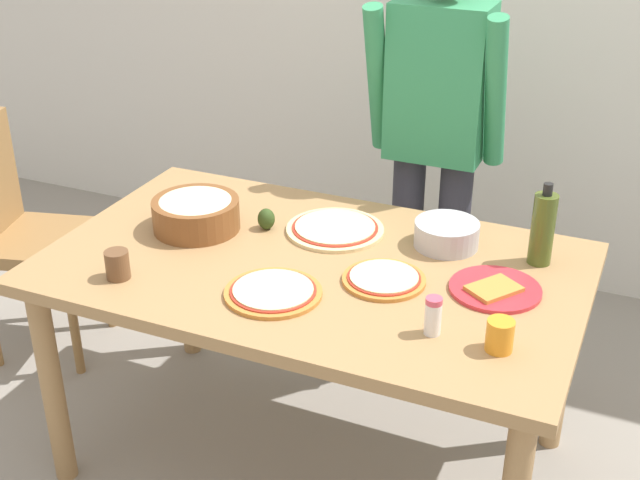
% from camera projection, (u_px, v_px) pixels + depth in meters
% --- Properties ---
extents(ground, '(8.00, 8.00, 0.00)m').
position_uv_depth(ground, '(314.00, 458.00, 2.88)').
color(ground, gray).
extents(dining_table, '(1.60, 0.96, 0.76)m').
position_uv_depth(dining_table, '(313.00, 288.00, 2.57)').
color(dining_table, '#A37A4C').
rests_on(dining_table, ground).
extents(person_cook, '(0.49, 0.25, 1.62)m').
position_uv_depth(person_cook, '(436.00, 133.00, 3.02)').
color(person_cook, '#2D2D38').
rests_on(person_cook, ground).
extents(chair_wooden_left, '(0.49, 0.49, 0.95)m').
position_uv_depth(chair_wooden_left, '(21.00, 225.00, 3.26)').
color(chair_wooden_left, olive).
rests_on(chair_wooden_left, ground).
extents(pizza_raw_on_board, '(0.32, 0.32, 0.02)m').
position_uv_depth(pizza_raw_on_board, '(335.00, 229.00, 2.71)').
color(pizza_raw_on_board, beige).
rests_on(pizza_raw_on_board, dining_table).
extents(pizza_cooked_on_tray, '(0.24, 0.24, 0.02)m').
position_uv_depth(pizza_cooked_on_tray, '(384.00, 279.00, 2.42)').
color(pizza_cooked_on_tray, '#C67A33').
rests_on(pizza_cooked_on_tray, dining_table).
extents(pizza_second_cooked, '(0.28, 0.28, 0.02)m').
position_uv_depth(pizza_second_cooked, '(273.00, 292.00, 2.36)').
color(pizza_second_cooked, '#C67A33').
rests_on(pizza_second_cooked, dining_table).
extents(plate_with_slice, '(0.26, 0.26, 0.02)m').
position_uv_depth(plate_with_slice, '(495.00, 289.00, 2.37)').
color(plate_with_slice, red).
rests_on(plate_with_slice, dining_table).
extents(popcorn_bowl, '(0.28, 0.28, 0.11)m').
position_uv_depth(popcorn_bowl, '(196.00, 211.00, 2.71)').
color(popcorn_bowl, brown).
rests_on(popcorn_bowl, dining_table).
extents(mixing_bowl_steel, '(0.20, 0.20, 0.08)m').
position_uv_depth(mixing_bowl_steel, '(447.00, 234.00, 2.61)').
color(mixing_bowl_steel, '#B7B7BC').
rests_on(mixing_bowl_steel, dining_table).
extents(olive_oil_bottle, '(0.07, 0.07, 0.26)m').
position_uv_depth(olive_oil_bottle, '(543.00, 228.00, 2.48)').
color(olive_oil_bottle, '#47561E').
rests_on(olive_oil_bottle, dining_table).
extents(cup_orange, '(0.07, 0.07, 0.08)m').
position_uv_depth(cup_orange, '(500.00, 335.00, 2.10)').
color(cup_orange, orange).
rests_on(cup_orange, dining_table).
extents(cup_small_brown, '(0.07, 0.07, 0.08)m').
position_uv_depth(cup_small_brown, '(117.00, 265.00, 2.43)').
color(cup_small_brown, brown).
rests_on(cup_small_brown, dining_table).
extents(salt_shaker, '(0.04, 0.04, 0.11)m').
position_uv_depth(salt_shaker, '(433.00, 316.00, 2.16)').
color(salt_shaker, white).
rests_on(salt_shaker, dining_table).
extents(avocado, '(0.06, 0.06, 0.07)m').
position_uv_depth(avocado, '(266.00, 219.00, 2.72)').
color(avocado, '#2D4219').
rests_on(avocado, dining_table).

